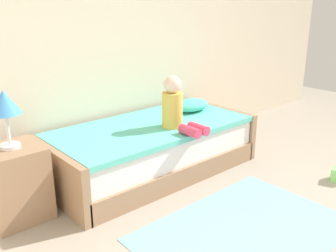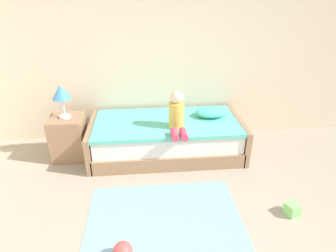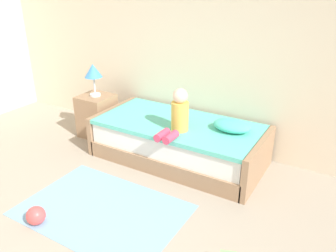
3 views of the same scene
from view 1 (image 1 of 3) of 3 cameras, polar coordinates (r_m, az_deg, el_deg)
wall_rear at (r=4.18m, az=-5.34°, el=15.37°), size 7.20×0.10×2.90m
bed at (r=3.82m, az=-2.48°, el=-3.43°), size 2.11×1.00×0.50m
nightstand at (r=3.24m, az=-22.01°, el=-8.01°), size 0.44×0.44×0.60m
table_lamp at (r=3.03m, az=-23.44°, el=2.89°), size 0.24×0.24×0.45m
child_figure at (r=3.58m, az=1.18°, el=2.82°), size 0.20×0.51×0.50m
pillow at (r=4.20m, az=3.48°, el=3.17°), size 0.44×0.30×0.13m
area_rug at (r=3.04m, az=11.56°, el=-15.20°), size 1.60×1.10×0.01m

